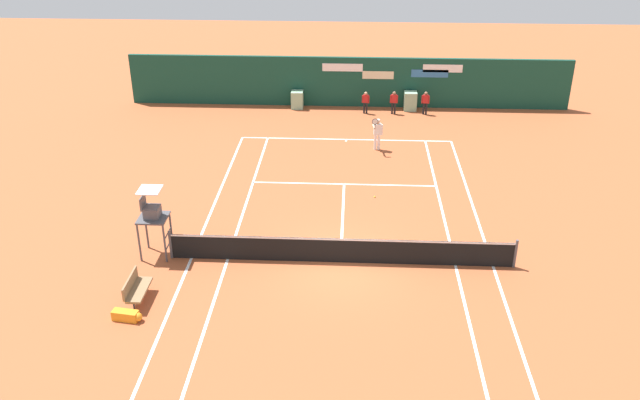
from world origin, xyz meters
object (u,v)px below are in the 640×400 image
(umpire_chair, at_px, (152,214))
(ball_kid_right_post, at_px, (425,101))
(equipment_bag, at_px, (128,316))
(ball_kid_left_post, at_px, (394,101))
(player_on_baseline, at_px, (377,132))
(player_bench, at_px, (136,288))
(ball_kid_centre_post, at_px, (366,101))
(tennis_ball_by_sideline, at_px, (375,197))

(umpire_chair, relative_size, ball_kid_right_post, 1.98)
(umpire_chair, xyz_separation_m, equipment_bag, (0.16, -3.85, -1.49))
(equipment_bag, xyz_separation_m, ball_kid_left_post, (8.99, 19.39, 0.59))
(player_on_baseline, bearing_deg, ball_kid_left_post, -108.53)
(player_bench, distance_m, ball_kid_centre_post, 19.83)
(player_bench, relative_size, ball_kid_left_post, 1.10)
(umpire_chair, distance_m, ball_kid_centre_post, 17.32)
(player_bench, height_order, tennis_ball_by_sideline, player_bench)
(umpire_chair, relative_size, ball_kid_left_post, 2.00)
(player_bench, xyz_separation_m, ball_kid_centre_post, (7.45, 18.38, 0.21))
(player_bench, bearing_deg, umpire_chair, -177.26)
(umpire_chair, relative_size, ball_kid_centre_post, 2.07)
(player_bench, distance_m, equipment_bag, 1.07)
(tennis_ball_by_sideline, bearing_deg, player_bench, -134.74)
(equipment_bag, relative_size, ball_kid_centre_post, 0.77)
(player_bench, relative_size, ball_kid_right_post, 1.09)
(ball_kid_right_post, height_order, tennis_ball_by_sideline, ball_kid_right_post)
(equipment_bag, xyz_separation_m, ball_kid_centre_post, (7.42, 19.39, 0.56))
(player_bench, relative_size, ball_kid_centre_post, 1.14)
(ball_kid_left_post, xyz_separation_m, ball_kid_right_post, (1.74, -0.00, 0.01))
(ball_kid_left_post, height_order, ball_kid_right_post, ball_kid_right_post)
(player_on_baseline, bearing_deg, player_bench, 51.40)
(umpire_chair, bearing_deg, player_bench, 2.74)
(equipment_bag, relative_size, ball_kid_right_post, 0.73)
(ball_kid_left_post, bearing_deg, umpire_chair, 61.85)
(umpire_chair, bearing_deg, tennis_ball_by_sideline, 122.27)
(player_bench, distance_m, ball_kid_left_post, 20.47)
(umpire_chair, relative_size, player_bench, 1.82)
(equipment_bag, xyz_separation_m, ball_kid_right_post, (10.73, 19.39, 0.59))
(player_on_baseline, distance_m, ball_kid_centre_post, 5.34)
(ball_kid_left_post, height_order, tennis_ball_by_sideline, ball_kid_left_post)
(umpire_chair, height_order, player_bench, umpire_chair)
(equipment_bag, relative_size, tennis_ball_by_sideline, 14.08)
(ball_kid_right_post, bearing_deg, ball_kid_left_post, 3.88)
(umpire_chair, height_order, player_on_baseline, umpire_chair)
(player_on_baseline, relative_size, ball_kid_left_post, 1.38)
(ball_kid_left_post, bearing_deg, player_bench, 66.21)
(tennis_ball_by_sideline, bearing_deg, ball_kid_right_post, 74.10)
(umpire_chair, distance_m, ball_kid_right_post, 19.00)
(ball_kid_left_post, height_order, ball_kid_centre_post, ball_kid_left_post)
(player_on_baseline, relative_size, ball_kid_right_post, 1.37)
(umpire_chair, height_order, tennis_ball_by_sideline, umpire_chair)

